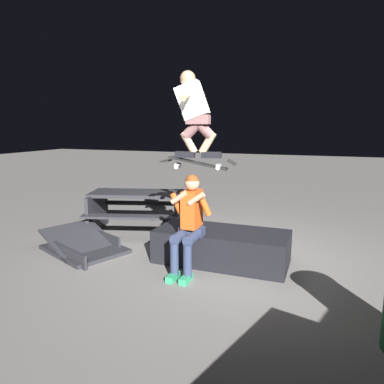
% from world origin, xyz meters
% --- Properties ---
extents(ground_plane, '(40.00, 40.00, 0.00)m').
position_xyz_m(ground_plane, '(0.00, 0.00, 0.00)').
color(ground_plane, slate).
extents(ledge_box_main, '(1.88, 0.83, 0.47)m').
position_xyz_m(ledge_box_main, '(0.04, 0.19, 0.24)').
color(ledge_box_main, black).
rests_on(ledge_box_main, ground).
extents(person_sitting_on_ledge, '(0.59, 0.75, 1.31)m').
position_xyz_m(person_sitting_on_ledge, '(0.36, 0.65, 0.72)').
color(person_sitting_on_ledge, '#2D3856').
rests_on(person_sitting_on_ledge, ground).
extents(skateboard, '(1.04, 0.34, 0.17)m').
position_xyz_m(skateboard, '(0.31, 0.43, 1.45)').
color(skateboard, black).
extents(skater_airborne, '(0.63, 0.89, 1.12)m').
position_xyz_m(skater_airborne, '(0.37, 0.44, 2.13)').
color(skater_airborne, black).
extents(kicker_ramp, '(1.51, 1.34, 0.43)m').
position_xyz_m(kicker_ramp, '(2.18, 0.49, 0.07)').
color(kicker_ramp, '#28282D').
rests_on(kicker_ramp, ground).
extents(picnic_table_back, '(2.01, 1.76, 0.75)m').
position_xyz_m(picnic_table_back, '(1.90, -0.74, 0.50)').
color(picnic_table_back, '#28282D').
rests_on(picnic_table_back, ground).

